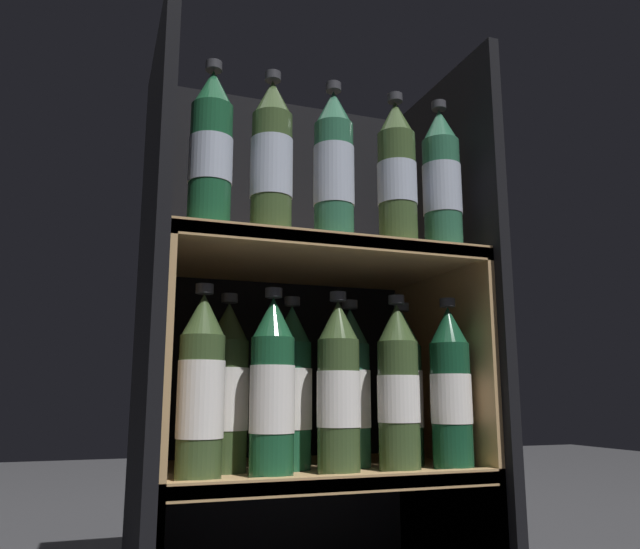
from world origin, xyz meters
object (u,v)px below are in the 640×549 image
bottle_lower_front_3 (398,389)px  bottle_upper_front_3 (397,176)px  bottle_lower_back_3 (404,390)px  bottle_lower_front_2 (339,389)px  bottle_lower_front_4 (451,390)px  bottle_lower_back_2 (351,390)px  bottle_lower_back_1 (291,390)px  bottle_upper_front_4 (442,182)px  bottle_upper_front_1 (272,161)px  bottle_lower_back_0 (227,390)px  bottle_upper_front_0 (211,152)px  bottle_lower_front_0 (201,389)px  bottle_lower_front_1 (272,389)px  bottle_upper_front_2 (333,169)px

bottle_lower_front_3 → bottle_upper_front_3: bearing=0.0°
bottle_lower_back_3 → bottle_lower_front_2: bearing=-153.4°
bottle_lower_front_4 → bottle_lower_back_2: (-0.15, 0.08, -0.00)m
bottle_upper_front_3 → bottle_lower_back_2: bearing=127.6°
bottle_lower_back_1 → bottle_upper_front_4: bearing=-16.8°
bottle_upper_front_1 → bottle_lower_back_2: bearing=24.8°
bottle_lower_back_0 → bottle_upper_front_0: bearing=-123.8°
bottle_upper_front_3 → bottle_upper_front_4: same height
bottle_lower_front_4 → bottle_upper_front_4: bearing=180.0°
bottle_lower_back_1 → bottle_lower_back_3: same height
bottle_lower_front_0 → bottle_lower_front_4: size_ratio=1.00×
bottle_lower_back_1 → bottle_upper_front_3: bearing=-25.0°
bottle_upper_front_3 → bottle_lower_back_0: bearing=164.3°
bottle_upper_front_4 → bottle_lower_front_4: (0.00, -0.00, -0.36)m
bottle_upper_front_4 → bottle_lower_front_2: (-0.20, 0.00, -0.36)m
bottle_upper_front_3 → bottle_lower_back_1: (-0.16, 0.08, -0.36)m
bottle_lower_front_0 → bottle_lower_front_3: size_ratio=1.00×
bottle_lower_front_2 → bottle_lower_back_0: (-0.16, 0.08, -0.00)m
bottle_lower_back_1 → bottle_lower_back_2: 0.10m
bottle_lower_front_0 → bottle_lower_front_3: (0.31, -0.00, 0.00)m
bottle_lower_front_0 → bottle_lower_front_4: 0.41m
bottle_upper_front_1 → bottle_lower_back_1: (0.06, 0.08, -0.36)m
bottle_lower_back_1 → bottle_upper_front_0: bearing=-154.2°
bottle_upper_front_4 → bottle_lower_front_1: bearing=-180.0°
bottle_upper_front_4 → bottle_lower_front_0: bearing=180.0°
bottle_lower_front_1 → bottle_lower_back_3: same height
bottle_upper_front_1 → bottle_lower_back_1: 0.37m
bottle_lower_front_0 → bottle_lower_back_2: same height
bottle_upper_front_0 → bottle_lower_front_4: bottle_upper_front_0 is taller
bottle_lower_front_0 → bottle_lower_back_3: size_ratio=1.00×
bottle_upper_front_4 → bottle_lower_front_1: (-0.30, -0.00, -0.36)m
bottle_upper_front_1 → bottle_lower_front_2: (0.11, 0.00, -0.36)m
bottle_lower_back_1 → bottle_lower_front_0: bearing=-154.5°
bottle_lower_back_3 → bottle_lower_front_4: bearing=-57.6°
bottle_lower_front_1 → bottle_lower_back_3: (0.26, 0.08, 0.00)m
bottle_upper_front_3 → bottle_upper_front_4: (0.09, 0.00, -0.00)m
bottle_upper_front_2 → bottle_lower_front_1: size_ratio=1.00×
bottle_upper_front_2 → bottle_lower_back_1: (-0.05, 0.08, -0.36)m
bottle_lower_front_1 → bottle_lower_front_2: (0.11, 0.00, 0.00)m
bottle_lower_front_4 → bottle_lower_front_1: bearing=180.0°
bottle_lower_front_1 → bottle_lower_back_0: size_ratio=1.00×
bottle_upper_front_2 → bottle_lower_back_2: 0.37m
bottle_lower_back_0 → bottle_lower_back_3: size_ratio=1.00×
bottle_lower_front_3 → bottle_lower_back_1: same height
bottle_upper_front_2 → bottle_lower_front_2: bottle_upper_front_2 is taller
bottle_lower_front_3 → bottle_lower_back_2: same height
bottle_lower_front_0 → bottle_upper_front_3: bearing=0.0°
bottle_upper_front_0 → bottle_upper_front_2: size_ratio=1.00×
bottle_upper_front_0 → bottle_lower_front_3: bottle_upper_front_0 is taller
bottle_lower_back_0 → bottle_lower_back_2: size_ratio=1.00×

